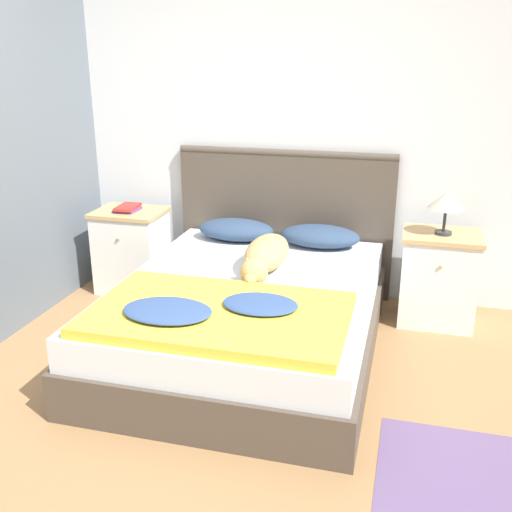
# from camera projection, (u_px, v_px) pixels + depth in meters

# --- Properties ---
(ground_plane) EXTENTS (16.00, 16.00, 0.00)m
(ground_plane) POSITION_uv_depth(u_px,v_px,m) (165.00, 443.00, 2.90)
(ground_plane) COLOR #997047
(wall_back) EXTENTS (9.00, 0.06, 2.55)m
(wall_back) POSITION_uv_depth(u_px,v_px,m) (271.00, 124.00, 4.42)
(wall_back) COLOR silver
(wall_back) RESTS_ON ground_plane
(wall_side_left) EXTENTS (0.06, 3.10, 2.55)m
(wall_side_left) POSITION_uv_depth(u_px,v_px,m) (6.00, 137.00, 3.80)
(wall_side_left) COLOR slate
(wall_side_left) RESTS_ON ground_plane
(bed) EXTENTS (1.56, 2.03, 0.46)m
(bed) POSITION_uv_depth(u_px,v_px,m) (248.00, 317.00, 3.72)
(bed) COLOR #4C4238
(bed) RESTS_ON ground_plane
(headboard) EXTENTS (1.64, 0.06, 1.11)m
(headboard) POSITION_uv_depth(u_px,v_px,m) (284.00, 219.00, 4.55)
(headboard) COLOR #4C4238
(headboard) RESTS_ON ground_plane
(nightstand_left) EXTENTS (0.52, 0.42, 0.64)m
(nightstand_left) POSITION_uv_depth(u_px,v_px,m) (132.00, 250.00, 4.65)
(nightstand_left) COLOR white
(nightstand_left) RESTS_ON ground_plane
(nightstand_right) EXTENTS (0.52, 0.42, 0.64)m
(nightstand_right) POSITION_uv_depth(u_px,v_px,m) (438.00, 278.00, 4.09)
(nightstand_right) COLOR white
(nightstand_right) RESTS_ON ground_plane
(pillow_left) EXTENTS (0.57, 0.33, 0.15)m
(pillow_left) POSITION_uv_depth(u_px,v_px,m) (236.00, 230.00, 4.43)
(pillow_left) COLOR navy
(pillow_left) RESTS_ON bed
(pillow_right) EXTENTS (0.57, 0.33, 0.15)m
(pillow_right) POSITION_uv_depth(u_px,v_px,m) (320.00, 236.00, 4.27)
(pillow_right) COLOR navy
(pillow_right) RESTS_ON bed
(quilt) EXTENTS (1.35, 0.84, 0.10)m
(quilt) POSITION_uv_depth(u_px,v_px,m) (217.00, 313.00, 3.13)
(quilt) COLOR yellow
(quilt) RESTS_ON bed
(dog) EXTENTS (0.26, 0.80, 0.20)m
(dog) POSITION_uv_depth(u_px,v_px,m) (265.00, 255.00, 3.82)
(dog) COLOR tan
(dog) RESTS_ON bed
(book_stack) EXTENTS (0.17, 0.23, 0.04)m
(book_stack) POSITION_uv_depth(u_px,v_px,m) (128.00, 208.00, 4.53)
(book_stack) COLOR #703D7F
(book_stack) RESTS_ON nightstand_left
(table_lamp) EXTENTS (0.24, 0.24, 0.29)m
(table_lamp) POSITION_uv_depth(u_px,v_px,m) (447.00, 202.00, 3.90)
(table_lamp) COLOR #2D2D33
(table_lamp) RESTS_ON nightstand_right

